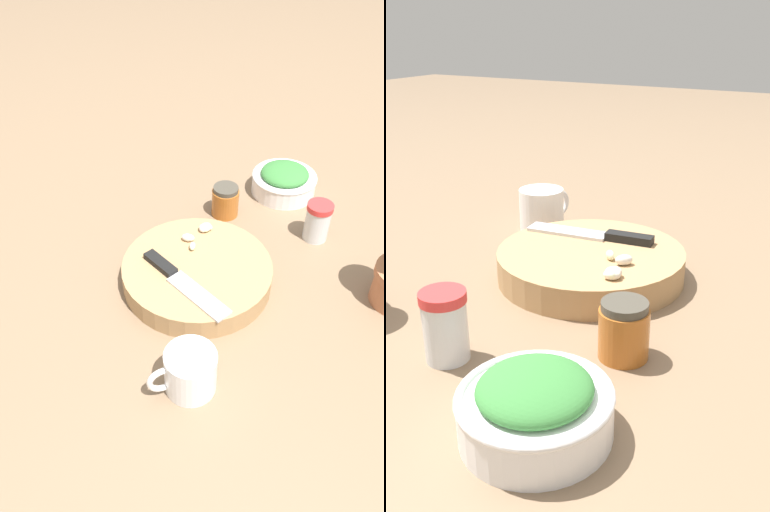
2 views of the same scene
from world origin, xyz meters
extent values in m
plane|color=#7F664C|center=(0.00, 0.00, 0.00)|extent=(5.00, 5.00, 0.00)
cylinder|color=tan|center=(0.03, -0.02, 0.02)|extent=(0.28, 0.28, 0.04)
cube|color=black|center=(0.08, -0.06, 0.05)|extent=(0.03, 0.08, 0.01)
cube|color=silver|center=(0.07, 0.04, 0.05)|extent=(0.05, 0.13, 0.01)
ellipsoid|color=silver|center=(-0.05, -0.10, 0.05)|extent=(0.02, 0.03, 0.01)
ellipsoid|color=silver|center=(-0.05, -0.09, 0.05)|extent=(0.03, 0.03, 0.02)
ellipsoid|color=#F1DFCD|center=(-0.04, -0.10, 0.05)|extent=(0.02, 0.03, 0.01)
ellipsoid|color=silver|center=(0.00, -0.09, 0.05)|extent=(0.03, 0.03, 0.02)
ellipsoid|color=#E7ECC1|center=(0.01, -0.06, 0.05)|extent=(0.02, 0.02, 0.01)
cylinder|color=white|center=(-0.31, -0.14, 0.02)|extent=(0.15, 0.15, 0.04)
torus|color=white|center=(-0.31, -0.14, 0.04)|extent=(0.15, 0.15, 0.01)
ellipsoid|color=#387A38|center=(-0.31, -0.14, 0.05)|extent=(0.11, 0.11, 0.03)
cylinder|color=silver|center=(-0.25, 0.02, 0.04)|extent=(0.05, 0.05, 0.07)
cylinder|color=red|center=(-0.25, 0.02, 0.08)|extent=(0.05, 0.05, 0.01)
cylinder|color=white|center=(0.17, 0.15, 0.04)|extent=(0.08, 0.08, 0.08)
torus|color=white|center=(0.21, 0.14, 0.04)|extent=(0.05, 0.02, 0.05)
cylinder|color=#B26023|center=(-0.15, -0.16, 0.03)|extent=(0.06, 0.06, 0.06)
cylinder|color=#474238|center=(-0.15, -0.16, 0.07)|extent=(0.05, 0.05, 0.01)
camera|label=1|loc=(0.43, 0.51, 0.68)|focal=35.00mm
camera|label=2|loc=(-0.67, -0.38, 0.36)|focal=40.00mm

